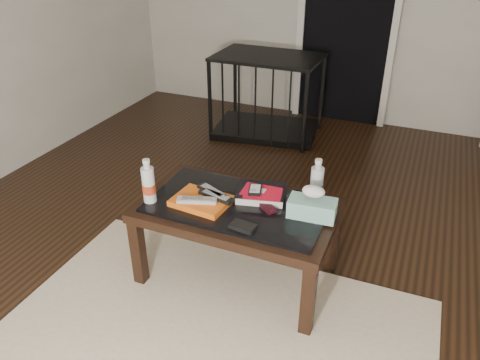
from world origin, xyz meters
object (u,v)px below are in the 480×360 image
(water_bottle_left, at_px, (148,181))
(textbook, at_px, (261,193))
(coffee_table, at_px, (238,214))
(tissue_box, at_px, (312,208))
(pet_crate, at_px, (267,109))
(water_bottle_right, at_px, (317,181))

(water_bottle_left, bearing_deg, textbook, 26.46)
(coffee_table, height_order, textbook, textbook)
(water_bottle_left, xyz_separation_m, tissue_box, (0.80, 0.19, -0.07))
(coffee_table, xyz_separation_m, tissue_box, (0.38, 0.04, 0.11))
(water_bottle_left, height_order, tissue_box, water_bottle_left)
(pet_crate, bearing_deg, water_bottle_right, -71.06)
(water_bottle_right, bearing_deg, pet_crate, 117.08)
(coffee_table, bearing_deg, water_bottle_left, -160.90)
(coffee_table, distance_m, textbook, 0.16)
(water_bottle_right, bearing_deg, tissue_box, -82.14)
(water_bottle_right, bearing_deg, water_bottle_left, -157.18)
(coffee_table, distance_m, tissue_box, 0.39)
(coffee_table, distance_m, water_bottle_left, 0.49)
(textbook, distance_m, water_bottle_left, 0.58)
(pet_crate, xyz_separation_m, textbook, (0.62, -1.82, 0.25))
(water_bottle_left, bearing_deg, pet_crate, 92.95)
(textbook, distance_m, tissue_box, 0.30)
(textbook, relative_size, water_bottle_left, 1.05)
(textbook, height_order, water_bottle_left, water_bottle_left)
(water_bottle_left, bearing_deg, water_bottle_right, 22.82)
(coffee_table, relative_size, water_bottle_left, 4.20)
(textbook, relative_size, water_bottle_right, 1.05)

